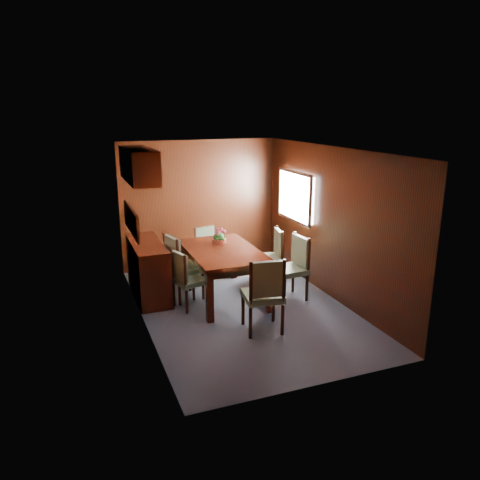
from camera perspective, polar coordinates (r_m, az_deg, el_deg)
name	(u,v)px	position (r m, az deg, el deg)	size (l,w,h in m)	color
ground	(243,307)	(7.27, 0.32, -8.22)	(4.50, 4.50, 0.00)	#3D4353
room_shell	(228,200)	(7.04, -1.44, 4.92)	(3.06, 4.52, 2.41)	black
sideboard	(148,269)	(7.70, -11.15, -3.53)	(0.48, 1.40, 0.90)	black
dining_table	(223,256)	(7.41, -2.13, -2.02)	(1.08, 1.72, 0.81)	black
chair_left_near	(186,276)	(7.12, -6.63, -4.44)	(0.52, 0.54, 0.92)	black
chair_left_far	(180,264)	(7.43, -7.37, -2.89)	(0.59, 0.61, 1.07)	black
chair_right_near	(294,264)	(7.49, 6.58, -2.89)	(0.50, 0.52, 1.03)	black
chair_right_far	(272,253)	(8.07, 3.91, -1.63)	(0.53, 0.55, 0.98)	black
chair_head	(264,291)	(6.29, 2.99, -6.27)	(0.57, 0.55, 1.08)	black
chair_foot	(208,248)	(8.53, -3.95, -1.01)	(0.52, 0.50, 0.90)	black
flower_centerpiece	(219,236)	(7.71, -2.59, 0.52)	(0.25, 0.25, 0.25)	#A54132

